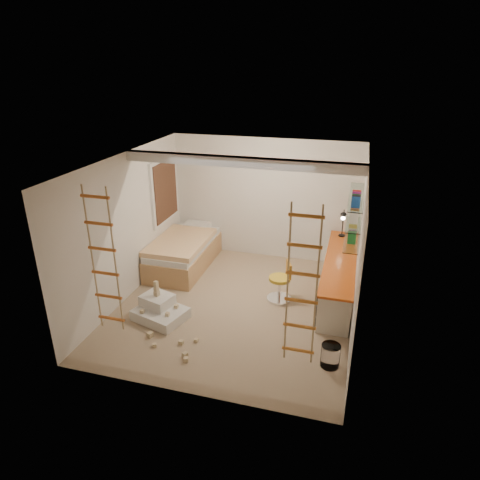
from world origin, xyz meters
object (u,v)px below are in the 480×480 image
(desk, at_px, (339,276))
(bed, at_px, (184,252))
(play_platform, at_px, (160,310))
(swivel_chair, at_px, (281,286))

(desk, xyz_separation_m, bed, (-3.20, 0.36, -0.07))
(bed, height_order, play_platform, bed)
(swivel_chair, height_order, play_platform, swivel_chair)
(bed, height_order, swivel_chair, swivel_chair)
(desk, height_order, play_platform, desk)
(play_platform, bearing_deg, bed, 100.32)
(bed, distance_m, swivel_chair, 2.35)
(swivel_chair, relative_size, play_platform, 0.78)
(bed, relative_size, swivel_chair, 2.67)
(bed, xyz_separation_m, swivel_chair, (2.21, -0.80, -0.05))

